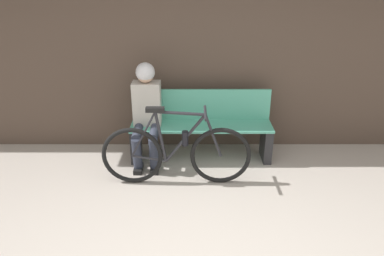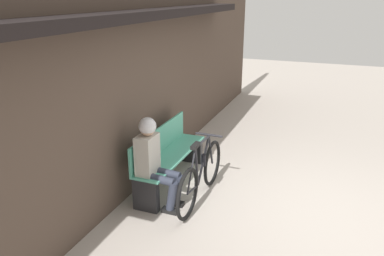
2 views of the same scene
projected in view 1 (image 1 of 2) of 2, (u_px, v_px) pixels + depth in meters
storefront_wall at (194, 22)px, 4.61m from camera, size 12.00×0.56×3.20m
park_bench_near at (202, 127)px, 4.75m from camera, size 1.76×0.42×0.88m
bicycle at (177, 153)px, 4.19m from camera, size 1.68×0.40×0.93m
person_seated at (147, 107)px, 4.53m from camera, size 0.34×0.58×1.26m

